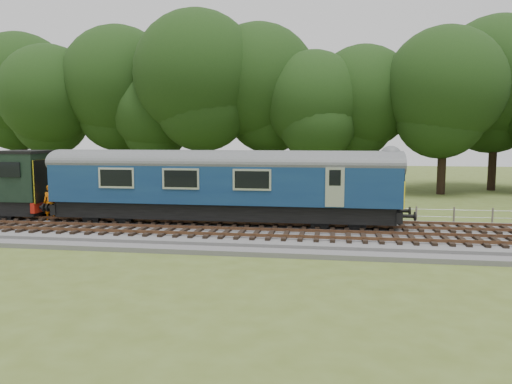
# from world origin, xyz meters

# --- Properties ---
(ground) EXTENTS (120.00, 120.00, 0.00)m
(ground) POSITION_xyz_m (0.00, 0.00, 0.00)
(ground) COLOR #4C5921
(ground) RESTS_ON ground
(ballast) EXTENTS (70.00, 7.00, 0.35)m
(ballast) POSITION_xyz_m (0.00, 0.00, 0.17)
(ballast) COLOR #4C4C4F
(ballast) RESTS_ON ground
(track_north) EXTENTS (67.20, 2.40, 0.21)m
(track_north) POSITION_xyz_m (0.00, 1.40, 0.42)
(track_north) COLOR black
(track_north) RESTS_ON ballast
(track_south) EXTENTS (67.20, 2.40, 0.21)m
(track_south) POSITION_xyz_m (0.00, -1.60, 0.42)
(track_south) COLOR black
(track_south) RESTS_ON ballast
(fence) EXTENTS (64.00, 0.12, 1.00)m
(fence) POSITION_xyz_m (0.00, 4.50, 0.00)
(fence) COLOR #6B6054
(fence) RESTS_ON ground
(tree_line) EXTENTS (70.00, 8.00, 18.00)m
(tree_line) POSITION_xyz_m (0.00, 22.00, 0.00)
(tree_line) COLOR black
(tree_line) RESTS_ON ground
(dmu_railcar) EXTENTS (18.05, 2.86, 3.88)m
(dmu_railcar) POSITION_xyz_m (-4.31, 1.40, 2.61)
(dmu_railcar) COLOR black
(dmu_railcar) RESTS_ON ground
(worker) EXTENTS (0.81, 0.66, 1.92)m
(worker) POSITION_xyz_m (-13.71, 0.78, 1.31)
(worker) COLOR orange
(worker) RESTS_ON ballast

